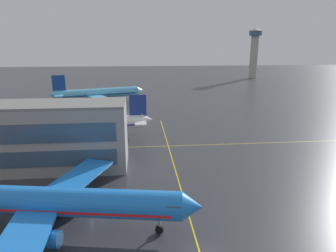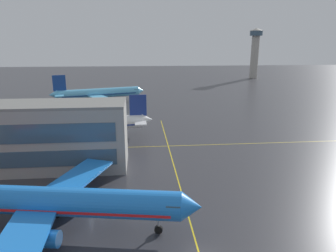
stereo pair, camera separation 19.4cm
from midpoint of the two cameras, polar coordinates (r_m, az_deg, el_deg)
airliner_front_gate at (r=41.80m, az=-20.34°, el=-13.33°), size 36.32×30.96×11.31m
airliner_second_row at (r=79.42m, az=-15.20°, el=0.50°), size 34.34×29.66×10.69m
airliner_third_row at (r=124.61m, az=-13.17°, el=6.05°), size 37.05×31.63×11.74m
taxiway_markings at (r=52.38m, az=2.11°, el=-11.02°), size 123.73×88.90×0.01m
control_tower at (r=219.85m, az=15.99°, el=13.80°), size 8.82×8.82×33.33m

